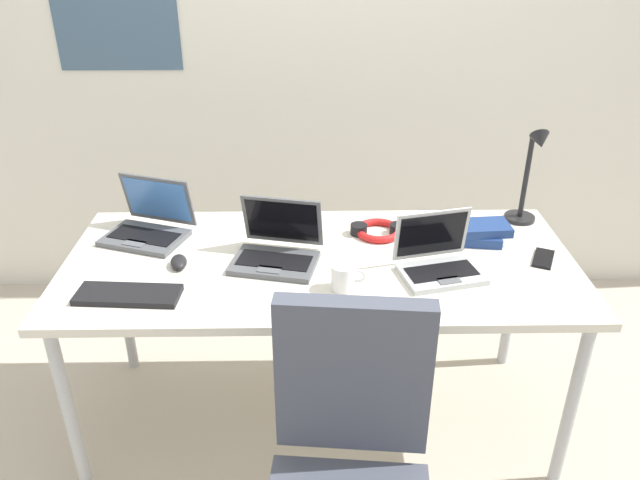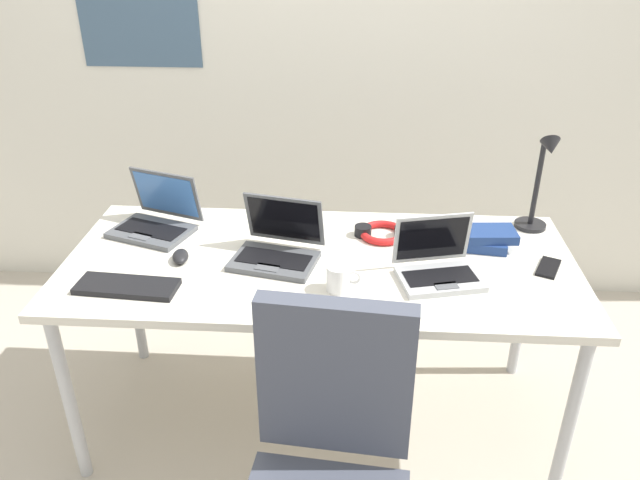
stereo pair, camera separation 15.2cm
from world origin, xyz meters
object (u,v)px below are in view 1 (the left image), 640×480
(laptop_by_keyboard, at_px, (149,226))
(book_stack, at_px, (482,232))
(desk_lamp, at_px, (530,177))
(laptop_back_right, at_px, (438,261))
(coffee_mug, at_px, (344,277))
(headphones, at_px, (378,230))
(computer_mouse, at_px, (179,262))
(cell_phone, at_px, (543,258))
(laptop_far_corner, at_px, (277,250))
(external_keyboard, at_px, (128,295))

(laptop_by_keyboard, xyz_separation_m, book_stack, (1.25, -0.05, -0.01))
(desk_lamp, distance_m, laptop_back_right, 0.56)
(coffee_mug, bearing_deg, headphones, 68.41)
(computer_mouse, height_order, headphones, headphones)
(cell_phone, distance_m, coffee_mug, 0.74)
(laptop_by_keyboard, distance_m, computer_mouse, 0.27)
(coffee_mug, bearing_deg, computer_mouse, 164.65)
(cell_phone, bearing_deg, book_stack, 165.78)
(laptop_by_keyboard, distance_m, coffee_mug, 0.81)
(laptop_by_keyboard, distance_m, book_stack, 1.25)
(laptop_far_corner, distance_m, laptop_back_right, 0.56)
(computer_mouse, height_order, cell_phone, computer_mouse)
(laptop_back_right, bearing_deg, computer_mouse, 176.51)
(desk_lamp, bearing_deg, external_keyboard, -160.36)
(laptop_far_corner, height_order, book_stack, laptop_far_corner)
(laptop_back_right, height_order, computer_mouse, laptop_back_right)
(desk_lamp, bearing_deg, cell_phone, -92.09)
(external_keyboard, distance_m, headphones, 0.94)
(desk_lamp, bearing_deg, laptop_far_corner, -163.80)
(external_keyboard, relative_size, cell_phone, 2.43)
(desk_lamp, xyz_separation_m, laptop_by_keyboard, (-1.44, -0.08, -0.15))
(desk_lamp, xyz_separation_m, external_keyboard, (-1.42, -0.51, -0.19))
(laptop_far_corner, distance_m, coffee_mug, 0.29)
(laptop_far_corner, xyz_separation_m, external_keyboard, (-0.47, -0.23, -0.03))
(laptop_far_corner, distance_m, cell_phone, 0.94)
(laptop_back_right, distance_m, laptop_by_keyboard, 1.08)
(coffee_mug, bearing_deg, desk_lamp, 32.65)
(desk_lamp, height_order, external_keyboard, desk_lamp)
(external_keyboard, height_order, book_stack, book_stack)
(computer_mouse, relative_size, cell_phone, 0.71)
(external_keyboard, bearing_deg, laptop_by_keyboard, 97.56)
(book_stack, bearing_deg, external_keyboard, -163.25)
(headphones, bearing_deg, laptop_by_keyboard, -179.73)
(headphones, bearing_deg, book_stack, -8.57)
(laptop_by_keyboard, bearing_deg, desk_lamp, 3.36)
(external_keyboard, distance_m, book_stack, 1.28)
(laptop_far_corner, relative_size, book_stack, 1.73)
(book_stack, bearing_deg, cell_phone, -39.00)
(desk_lamp, xyz_separation_m, computer_mouse, (-1.29, -0.31, -0.18))
(desk_lamp, relative_size, coffee_mug, 3.54)
(headphones, bearing_deg, laptop_back_right, -58.60)
(coffee_mug, bearing_deg, laptop_back_right, 17.07)
(desk_lamp, xyz_separation_m, cell_phone, (-0.01, -0.29, -0.19))
(external_keyboard, bearing_deg, laptop_far_corner, 30.36)
(external_keyboard, relative_size, book_stack, 1.71)
(desk_lamp, distance_m, external_keyboard, 1.52)
(book_stack, bearing_deg, laptop_back_right, -132.07)
(laptop_far_corner, xyz_separation_m, coffee_mug, (0.22, -0.19, 0.00))
(computer_mouse, xyz_separation_m, cell_phone, (1.28, 0.02, -0.01))
(cell_phone, bearing_deg, laptop_far_corner, -155.87)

